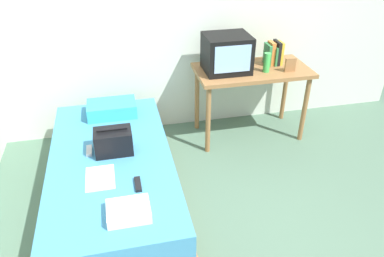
{
  "coord_description": "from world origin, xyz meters",
  "views": [
    {
      "loc": [
        -0.74,
        -1.76,
        2.22
      ],
      "look_at": [
        -0.12,
        0.98,
        0.51
      ],
      "focal_mm": 34.93,
      "sensor_mm": 36.0,
      "label": 1
    }
  ],
  "objects": [
    {
      "name": "remote_dark",
      "position": [
        -0.66,
        0.36,
        0.48
      ],
      "size": [
        0.04,
        0.16,
        0.02
      ],
      "primitive_type": "cube",
      "color": "black",
      "rests_on": "bed"
    },
    {
      "name": "remote_silver",
      "position": [
        -1.01,
        0.88,
        0.48
      ],
      "size": [
        0.04,
        0.14,
        0.02
      ],
      "primitive_type": "cube",
      "color": "#B7B7BC",
      "rests_on": "bed"
    },
    {
      "name": "desk",
      "position": [
        0.64,
        1.57,
        0.67
      ],
      "size": [
        1.16,
        0.6,
        0.77
      ],
      "color": "olive",
      "rests_on": "ground"
    },
    {
      "name": "magazine",
      "position": [
        -0.93,
        0.51,
        0.47
      ],
      "size": [
        0.21,
        0.29,
        0.01
      ],
      "primitive_type": "cube",
      "color": "white",
      "rests_on": "bed"
    },
    {
      "name": "folded_towel",
      "position": [
        -0.75,
        0.07,
        0.5
      ],
      "size": [
        0.28,
        0.22,
        0.07
      ],
      "primitive_type": "cube",
      "color": "white",
      "rests_on": "bed"
    },
    {
      "name": "picture_frame",
      "position": [
        0.97,
        1.42,
        0.84
      ],
      "size": [
        0.11,
        0.02,
        0.14
      ],
      "primitive_type": "cube",
      "color": "olive",
      "rests_on": "desk"
    },
    {
      "name": "handbag",
      "position": [
        -0.81,
        0.83,
        0.57
      ],
      "size": [
        0.3,
        0.2,
        0.23
      ],
      "color": "black",
      "rests_on": "bed"
    },
    {
      "name": "book_row",
      "position": [
        0.89,
        1.65,
        0.89
      ],
      "size": [
        0.16,
        0.17,
        0.24
      ],
      "color": "#337F47",
      "rests_on": "desk"
    },
    {
      "name": "water_bottle",
      "position": [
        0.74,
        1.47,
        0.87
      ],
      "size": [
        0.07,
        0.07,
        0.19
      ],
      "primitive_type": "cylinder",
      "color": "green",
      "rests_on": "desk"
    },
    {
      "name": "bed",
      "position": [
        -0.84,
        0.77,
        0.23
      ],
      "size": [
        1.0,
        2.0,
        0.47
      ],
      "color": "olive",
      "rests_on": "ground"
    },
    {
      "name": "pillow",
      "position": [
        -0.8,
        1.47,
        0.53
      ],
      "size": [
        0.46,
        0.28,
        0.13
      ],
      "primitive_type": "cube",
      "color": "#33A8B7",
      "rests_on": "bed"
    },
    {
      "name": "ground_plane",
      "position": [
        0.0,
        0.0,
        0.0
      ],
      "size": [
        8.0,
        8.0,
        0.0
      ],
      "primitive_type": "plane",
      "color": "#4C6B56"
    },
    {
      "name": "wall_back",
      "position": [
        0.0,
        2.0,
        1.3
      ],
      "size": [
        5.2,
        0.1,
        2.6
      ],
      "primitive_type": "cube",
      "color": "silver",
      "rests_on": "ground"
    },
    {
      "name": "tv",
      "position": [
        0.36,
        1.58,
        0.95
      ],
      "size": [
        0.44,
        0.39,
        0.36
      ],
      "color": "black",
      "rests_on": "desk"
    }
  ]
}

